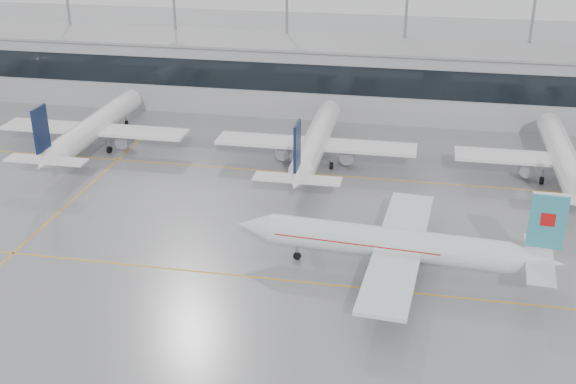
# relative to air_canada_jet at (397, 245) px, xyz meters

# --- Properties ---
(ground) EXTENTS (320.00, 320.00, 0.00)m
(ground) POSITION_rel_air_canada_jet_xyz_m (-13.57, -3.88, -3.48)
(ground) COLOR gray
(ground) RESTS_ON ground
(taxi_line_main) EXTENTS (120.00, 0.25, 0.01)m
(taxi_line_main) POSITION_rel_air_canada_jet_xyz_m (-13.57, -3.88, -3.47)
(taxi_line_main) COLOR gold
(taxi_line_main) RESTS_ON ground
(taxi_line_north) EXTENTS (120.00, 0.25, 0.01)m
(taxi_line_north) POSITION_rel_air_canada_jet_xyz_m (-13.57, 26.12, -3.47)
(taxi_line_north) COLOR gold
(taxi_line_north) RESTS_ON ground
(taxi_line_cross) EXTENTS (0.25, 60.00, 0.01)m
(taxi_line_cross) POSITION_rel_air_canada_jet_xyz_m (-43.57, 11.12, -3.47)
(taxi_line_cross) COLOR gold
(taxi_line_cross) RESTS_ON ground
(terminal) EXTENTS (180.00, 15.00, 12.00)m
(terminal) POSITION_rel_air_canada_jet_xyz_m (-13.57, 58.12, 2.52)
(terminal) COLOR #9C9CA0
(terminal) RESTS_ON ground
(terminal_glass) EXTENTS (180.00, 0.20, 5.00)m
(terminal_glass) POSITION_rel_air_canada_jet_xyz_m (-13.57, 50.57, 4.02)
(terminal_glass) COLOR black
(terminal_glass) RESTS_ON ground
(terminal_roof) EXTENTS (182.00, 16.00, 0.40)m
(terminal_roof) POSITION_rel_air_canada_jet_xyz_m (-13.57, 58.12, 8.72)
(terminal_roof) COLOR gray
(terminal_roof) RESTS_ON ground
(light_masts) EXTENTS (156.40, 1.00, 22.60)m
(light_masts) POSITION_rel_air_canada_jet_xyz_m (-13.57, 64.12, 9.87)
(light_masts) COLOR gray
(light_masts) RESTS_ON ground
(air_canada_jet) EXTENTS (35.47, 28.16, 11.01)m
(air_canada_jet) POSITION_rel_air_canada_jet_xyz_m (0.00, 0.00, 0.00)
(air_canada_jet) COLOR silver
(air_canada_jet) RESTS_ON ground
(parked_jet_b) EXTENTS (29.64, 36.96, 11.72)m
(parked_jet_b) POSITION_rel_air_canada_jet_xyz_m (-48.57, 29.81, 0.23)
(parked_jet_b) COLOR white
(parked_jet_b) RESTS_ON ground
(parked_jet_c) EXTENTS (29.64, 36.96, 11.72)m
(parked_jet_c) POSITION_rel_air_canada_jet_xyz_m (-13.57, 29.81, 0.23)
(parked_jet_c) COLOR white
(parked_jet_c) RESTS_ON ground
(parked_jet_d) EXTENTS (29.64, 36.96, 11.72)m
(parked_jet_d) POSITION_rel_air_canada_jet_xyz_m (21.43, 29.81, 0.23)
(parked_jet_d) COLOR white
(parked_jet_d) RESTS_ON ground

